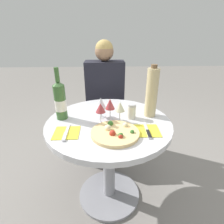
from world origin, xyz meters
name	(u,v)px	position (x,y,z in m)	size (l,w,h in m)	color
ground_plane	(109,194)	(0.00, 0.00, 0.00)	(12.00, 12.00, 0.00)	gray
dining_table	(109,142)	(0.00, 0.00, 0.53)	(0.84, 0.84, 0.70)	gray
chair_behind_diner	(105,109)	(-0.02, 0.73, 0.48)	(0.36, 0.36, 0.97)	slate
seated_diner	(105,110)	(-0.02, 0.58, 0.52)	(0.38, 0.42, 1.19)	black
pizza_large	(115,132)	(0.03, -0.18, 0.71)	(0.29, 0.29, 0.05)	#E5C17F
wine_bottle	(60,101)	(-0.32, 0.05, 0.83)	(0.08, 0.08, 0.35)	#38602D
tall_carafe	(152,93)	(0.30, 0.07, 0.87)	(0.08, 0.08, 0.36)	tan
sugar_shaker	(131,111)	(0.16, 0.04, 0.75)	(0.06, 0.06, 0.10)	silver
wine_glass_center	(110,105)	(0.01, 0.02, 0.81)	(0.07, 0.07, 0.15)	silver
wine_glass_back_left	(101,103)	(-0.05, 0.07, 0.80)	(0.07, 0.07, 0.14)	silver
wine_glass_front_left	(101,108)	(-0.05, -0.02, 0.80)	(0.07, 0.07, 0.14)	silver
wine_glass_front_right	(120,107)	(0.07, -0.02, 0.81)	(0.07, 0.07, 0.14)	silver
place_setting_left	(66,133)	(-0.26, -0.15, 0.71)	(0.15, 0.19, 0.01)	yellow
place_setting_right	(147,131)	(0.23, -0.15, 0.71)	(0.15, 0.19, 0.01)	yellow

